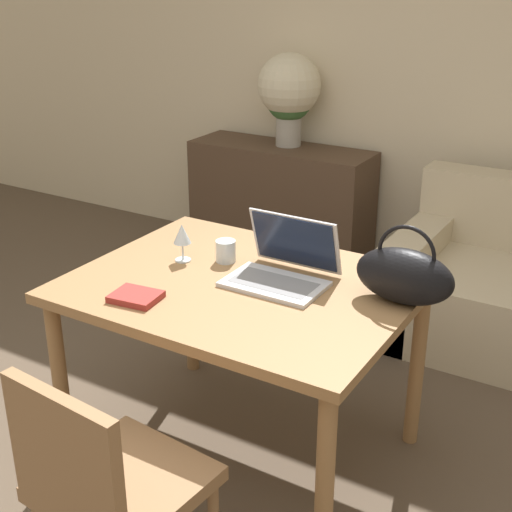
{
  "coord_description": "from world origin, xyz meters",
  "views": [
    {
      "loc": [
        1.33,
        -1.43,
        1.9
      ],
      "look_at": [
        0.1,
        0.63,
        0.9
      ],
      "focal_mm": 50.0,
      "sensor_mm": 36.0,
      "label": 1
    }
  ],
  "objects_px": {
    "laptop": "(284,264)",
    "flower_vase": "(289,91)",
    "handbag": "(405,275)",
    "chair": "(106,483)",
    "drinking_glass": "(226,251)",
    "wine_glass": "(182,235)"
  },
  "relations": [
    {
      "from": "handbag",
      "to": "flower_vase",
      "type": "bearing_deg",
      "value": 128.89
    },
    {
      "from": "flower_vase",
      "to": "wine_glass",
      "type": "bearing_deg",
      "value": -73.96
    },
    {
      "from": "chair",
      "to": "laptop",
      "type": "bearing_deg",
      "value": 92.87
    },
    {
      "from": "chair",
      "to": "wine_glass",
      "type": "bearing_deg",
      "value": 118.26
    },
    {
      "from": "drinking_glass",
      "to": "wine_glass",
      "type": "xyz_separation_m",
      "value": [
        -0.15,
        -0.08,
        0.06
      ]
    },
    {
      "from": "handbag",
      "to": "drinking_glass",
      "type": "bearing_deg",
      "value": -178.95
    },
    {
      "from": "laptop",
      "to": "flower_vase",
      "type": "xyz_separation_m",
      "value": [
        -0.97,
        1.81,
        0.29
      ]
    },
    {
      "from": "chair",
      "to": "drinking_glass",
      "type": "height_order",
      "value": "chair"
    },
    {
      "from": "laptop",
      "to": "wine_glass",
      "type": "distance_m",
      "value": 0.44
    },
    {
      "from": "laptop",
      "to": "flower_vase",
      "type": "distance_m",
      "value": 2.07
    },
    {
      "from": "wine_glass",
      "to": "flower_vase",
      "type": "distance_m",
      "value": 1.95
    },
    {
      "from": "laptop",
      "to": "flower_vase",
      "type": "height_order",
      "value": "flower_vase"
    },
    {
      "from": "handbag",
      "to": "wine_glass",
      "type": "bearing_deg",
      "value": -173.77
    },
    {
      "from": "laptop",
      "to": "wine_glass",
      "type": "relative_size",
      "value": 2.38
    },
    {
      "from": "wine_glass",
      "to": "handbag",
      "type": "xyz_separation_m",
      "value": [
        0.89,
        0.1,
        -0.0
      ]
    },
    {
      "from": "wine_glass",
      "to": "handbag",
      "type": "height_order",
      "value": "handbag"
    },
    {
      "from": "laptop",
      "to": "drinking_glass",
      "type": "relative_size",
      "value": 4.16
    },
    {
      "from": "wine_glass",
      "to": "flower_vase",
      "type": "relative_size",
      "value": 0.27
    },
    {
      "from": "laptop",
      "to": "wine_glass",
      "type": "bearing_deg",
      "value": -173.04
    },
    {
      "from": "flower_vase",
      "to": "laptop",
      "type": "bearing_deg",
      "value": -61.82
    },
    {
      "from": "handbag",
      "to": "flower_vase",
      "type": "height_order",
      "value": "flower_vase"
    },
    {
      "from": "chair",
      "to": "laptop",
      "type": "relative_size",
      "value": 2.37
    }
  ]
}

